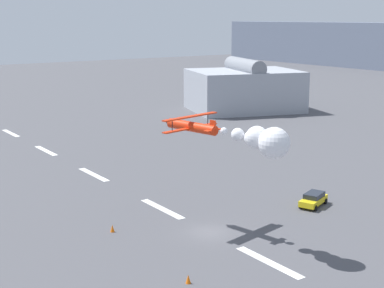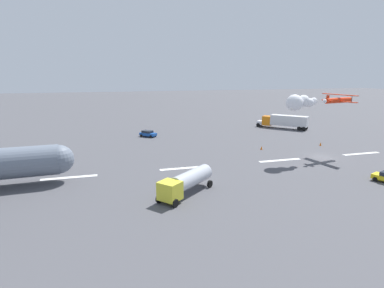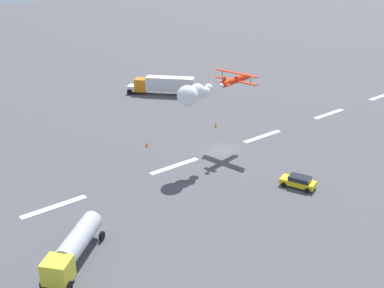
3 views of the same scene
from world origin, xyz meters
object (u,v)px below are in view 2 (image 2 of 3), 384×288
Objects in this scene: traffic_cone_near at (320,144)px; traffic_cone_far at (261,148)px; stunt_biplane_red at (307,102)px; followme_car_yellow at (148,133)px; semi_truck_orange at (284,121)px; fuel_tanker_truck at (186,182)px.

traffic_cone_far is (13.75, -0.27, 0.00)m from traffic_cone_near.
followme_car_yellow is (23.67, -28.34, -9.54)m from stunt_biplane_red.
semi_truck_orange reaches higher than traffic_cone_near.
traffic_cone_far is (-20.43, 19.26, -0.44)m from followme_car_yellow.
stunt_biplane_red is 1.80× the size of fuel_tanker_truck.
followme_car_yellow reaches higher than traffic_cone_near.
semi_truck_orange is 1.43× the size of fuel_tanker_truck.
traffic_cone_near is (3.94, 21.10, -1.74)m from semi_truck_orange.
semi_truck_orange is at bearing -100.57° from traffic_cone_near.
stunt_biplane_red is 1.26× the size of semi_truck_orange.
traffic_cone_far is (-20.74, -19.24, -1.37)m from fuel_tanker_truck.
semi_truck_orange is 55.52m from fuel_tanker_truck.
fuel_tanker_truck is at bearing 46.19° from semi_truck_orange.
followme_car_yellow reaches higher than traffic_cone_far.
fuel_tanker_truck reaches higher than followme_car_yellow.
followme_car_yellow is at bearing -50.14° from stunt_biplane_red.
traffic_cone_far is at bearing -1.14° from traffic_cone_near.
fuel_tanker_truck is 11.32× the size of traffic_cone_near.
followme_car_yellow is (-0.31, -38.49, -0.93)m from fuel_tanker_truck.
followme_car_yellow is at bearing -90.47° from fuel_tanker_truck.
semi_truck_orange is 16.13× the size of traffic_cone_near.
fuel_tanker_truck is at bearing 89.53° from followme_car_yellow.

